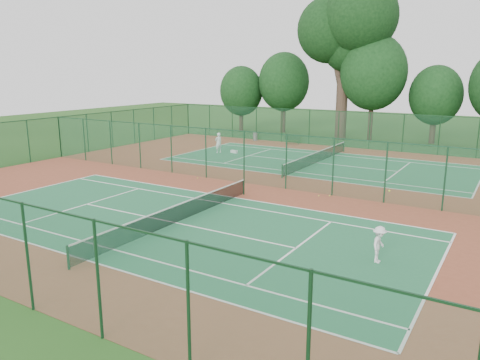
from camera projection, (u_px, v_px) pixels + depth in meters
name	position (u px, v px, depth m)	size (l,w,h in m)	color
ground	(264.00, 186.00, 30.39)	(120.00, 120.00, 0.00)	#214D18
red_pad	(264.00, 186.00, 30.39)	(40.00, 36.00, 0.01)	brown
court_near	(177.00, 223.00, 22.90)	(23.77, 10.97, 0.01)	#20653E
court_far	(317.00, 163.00, 37.87)	(23.77, 10.97, 0.01)	#216840
fence_north	(354.00, 130.00, 44.95)	(40.00, 0.09, 3.50)	#17452C
fence_west	(60.00, 137.00, 40.13)	(0.09, 36.00, 3.50)	#194B2C
fence_divider	(265.00, 159.00, 29.99)	(40.00, 0.09, 3.50)	#194D2C
tennis_net_near	(176.00, 213.00, 22.78)	(0.10, 12.90, 0.97)	#13351E
tennis_net_far	(317.00, 156.00, 37.75)	(0.10, 12.90, 0.97)	#163E23
player_near	(379.00, 245.00, 18.05)	(0.95, 0.54, 1.46)	silver
player_far	(218.00, 143.00, 42.36)	(0.67, 0.44, 1.83)	white
trash_bin	(255.00, 136.00, 49.96)	(0.49, 0.49, 0.89)	slate
bench	(292.00, 139.00, 47.51)	(1.62, 1.06, 0.97)	black
kit_bag	(234.00, 152.00, 42.39)	(0.70, 0.26, 0.26)	silver
stray_ball_a	(330.00, 196.00, 27.82)	(0.07, 0.07, 0.07)	#C6E936
stray_ball_b	(319.00, 196.00, 27.83)	(0.07, 0.07, 0.07)	#C6E234
stray_ball_c	(198.00, 178.00, 32.41)	(0.07, 0.07, 0.07)	#B5D431
big_tree	(347.00, 28.00, 48.66)	(10.67, 7.81, 16.39)	#3A291F
evergreen_row	(376.00, 140.00, 50.29)	(39.00, 5.00, 12.00)	black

